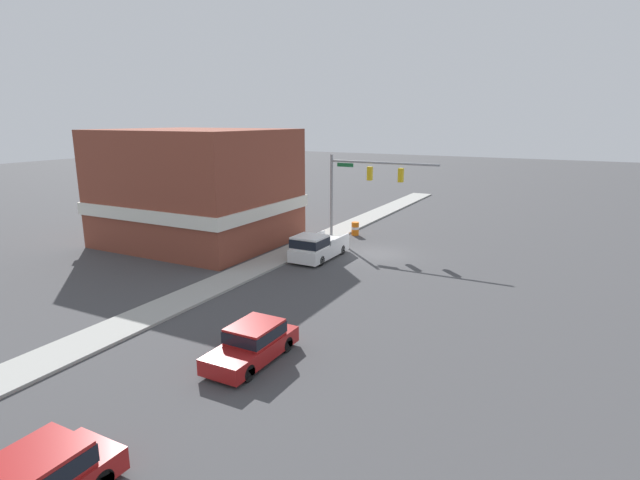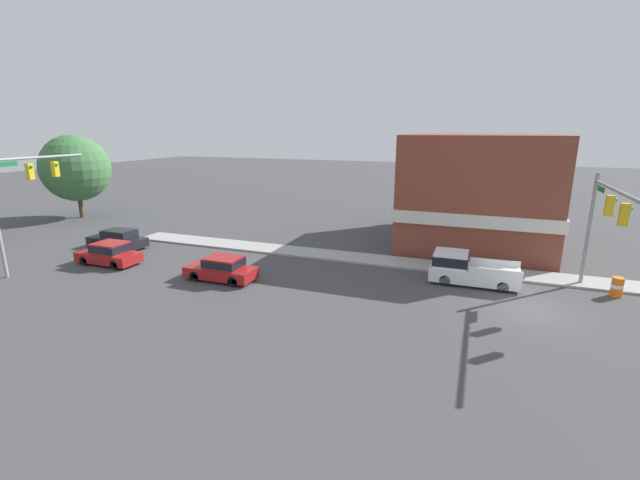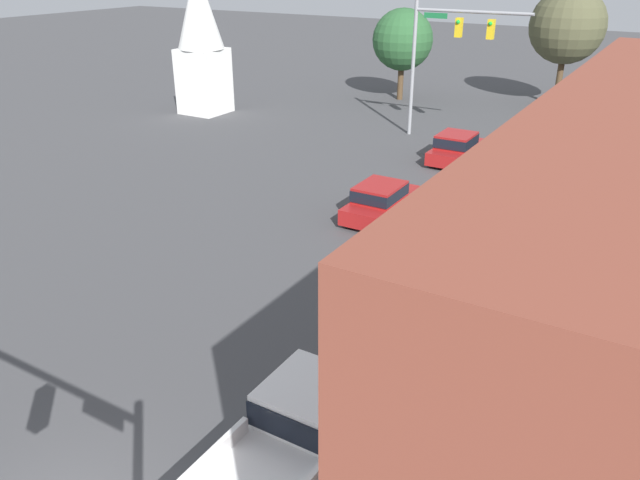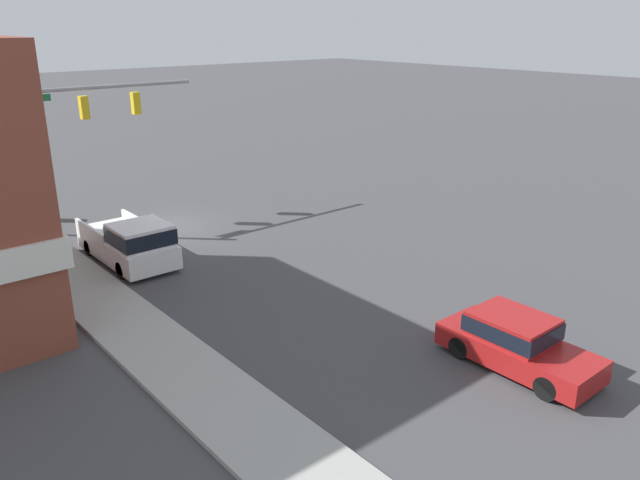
# 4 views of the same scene
# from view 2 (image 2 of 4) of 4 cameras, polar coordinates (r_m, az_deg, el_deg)

# --- Properties ---
(ground_plane) EXTENTS (200.00, 200.00, 0.00)m
(ground_plane) POSITION_cam_2_polar(r_m,az_deg,el_deg) (25.18, 26.35, -8.47)
(ground_plane) COLOR #424244
(sidewalk_curb) EXTENTS (2.40, 60.00, 0.14)m
(sidewalk_curb) POSITION_cam_2_polar(r_m,az_deg,el_deg) (30.49, 25.42, -4.31)
(sidewalk_curb) COLOR #9E9E99
(sidewalk_curb) RESTS_ON ground
(near_signal_assembly) EXTENTS (8.86, 0.49, 6.79)m
(near_signal_assembly) POSITION_cam_2_polar(r_m,az_deg,el_deg) (26.88, 33.80, 3.07)
(near_signal_assembly) COLOR gray
(near_signal_assembly) RESTS_ON ground
(far_signal_assembly) EXTENTS (6.82, 0.49, 7.86)m
(far_signal_assembly) POSITION_cam_2_polar(r_m,az_deg,el_deg) (34.00, -34.91, 5.98)
(far_signal_assembly) COLOR gray
(far_signal_assembly) RESTS_ON ground
(car_lead) EXTENTS (1.82, 4.44, 1.51)m
(car_lead) POSITION_cam_2_polar(r_m,az_deg,el_deg) (27.44, -12.94, -3.67)
(car_lead) COLOR black
(car_lead) RESTS_ON ground
(car_oncoming) EXTENTS (1.76, 4.74, 1.50)m
(car_oncoming) POSITION_cam_2_polar(r_m,az_deg,el_deg) (37.49, -25.31, 0.19)
(car_oncoming) COLOR black
(car_oncoming) RESTS_ON ground
(car_second_ahead) EXTENTS (1.92, 4.39, 1.57)m
(car_second_ahead) POSITION_cam_2_polar(r_m,az_deg,el_deg) (33.30, -26.27, -1.55)
(car_second_ahead) COLOR black
(car_second_ahead) RESTS_ON ground
(pickup_truck_parked) EXTENTS (2.15, 5.22, 1.88)m
(pickup_truck_parked) POSITION_cam_2_polar(r_m,az_deg,el_deg) (27.72, 18.85, -3.61)
(pickup_truck_parked) COLOR black
(pickup_truck_parked) RESTS_ON ground
(construction_barrel) EXTENTS (0.64, 0.64, 1.12)m
(construction_barrel) POSITION_cam_2_polar(r_m,az_deg,el_deg) (29.51, 34.85, -5.15)
(construction_barrel) COLOR orange
(construction_barrel) RESTS_ON ground
(corner_brick_building) EXTENTS (13.26, 11.50, 8.80)m
(corner_brick_building) POSITION_cam_2_polar(r_m,az_deg,el_deg) (37.43, 20.24, 6.13)
(corner_brick_building) COLOR brown
(corner_brick_building) RESTS_ON ground
(backdrop_tree_center) EXTENTS (6.85, 6.85, 8.65)m
(backdrop_tree_center) POSITION_cam_2_polar(r_m,az_deg,el_deg) (51.87, -29.83, 8.31)
(backdrop_tree_center) COLOR #4C3823
(backdrop_tree_center) RESTS_ON ground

